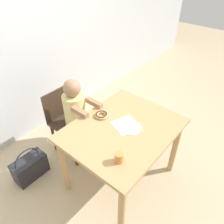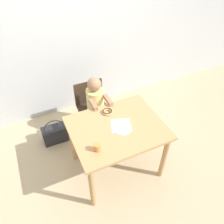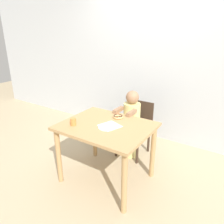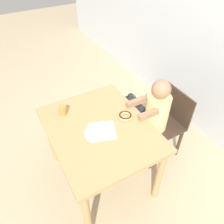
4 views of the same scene
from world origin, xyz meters
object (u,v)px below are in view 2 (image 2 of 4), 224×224
(child_figure, at_px, (96,109))
(donut, at_px, (108,111))
(handbag, at_px, (55,134))
(cup, at_px, (97,147))
(chair, at_px, (93,108))

(child_figure, bearing_deg, donut, -88.10)
(handbag, relative_size, cup, 4.73)
(child_figure, bearing_deg, cup, -110.00)
(child_figure, relative_size, handbag, 2.51)
(chair, bearing_deg, cup, -107.67)
(handbag, distance_m, cup, 1.21)
(handbag, bearing_deg, cup, -73.83)
(chair, xyz_separation_m, handbag, (-0.59, 0.02, -0.28))
(donut, relative_size, handbag, 0.32)
(donut, distance_m, cup, 0.57)
(chair, bearing_deg, handbag, 178.07)
(handbag, bearing_deg, child_figure, -13.36)
(chair, distance_m, handbag, 0.66)
(cup, bearing_deg, child_figure, 70.00)
(child_figure, relative_size, cup, 11.90)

